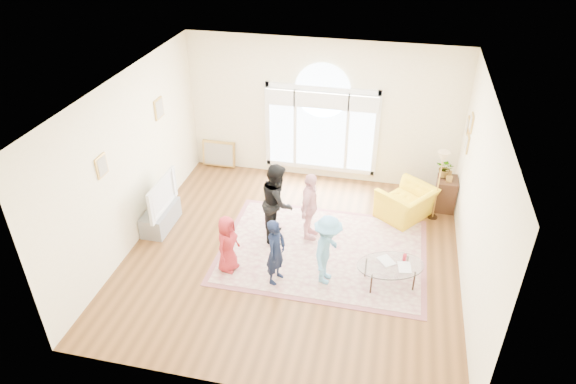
% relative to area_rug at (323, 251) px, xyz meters
% --- Properties ---
extents(ground, '(6.00, 6.00, 0.00)m').
position_rel_area_rug_xyz_m(ground, '(-0.53, -0.21, -0.01)').
color(ground, '#523419').
rests_on(ground, ground).
extents(room_shell, '(6.00, 6.00, 6.00)m').
position_rel_area_rug_xyz_m(room_shell, '(-0.52, 2.62, 1.56)').
color(room_shell, '#FBF1C8').
rests_on(room_shell, ground).
extents(area_rug, '(3.60, 2.60, 0.02)m').
position_rel_area_rug_xyz_m(area_rug, '(0.00, 0.00, 0.00)').
color(area_rug, '#C3B095').
rests_on(area_rug, ground).
extents(rug_border, '(3.80, 2.80, 0.01)m').
position_rel_area_rug_xyz_m(rug_border, '(-0.00, 0.00, -0.00)').
color(rug_border, '#864B50').
rests_on(rug_border, ground).
extents(tv_console, '(0.45, 1.00, 0.42)m').
position_rel_area_rug_xyz_m(tv_console, '(-3.28, 0.09, 0.20)').
color(tv_console, gray).
rests_on(tv_console, ground).
extents(television, '(0.18, 1.16, 0.67)m').
position_rel_area_rug_xyz_m(television, '(-3.27, 0.09, 0.74)').
color(television, black).
rests_on(television, tv_console).
extents(coffee_table, '(1.31, 1.05, 0.54)m').
position_rel_area_rug_xyz_m(coffee_table, '(1.25, -0.64, 0.39)').
color(coffee_table, silver).
rests_on(coffee_table, ground).
extents(armchair, '(1.33, 1.36, 0.67)m').
position_rel_area_rug_xyz_m(armchair, '(1.46, 1.49, 0.32)').
color(armchair, yellow).
rests_on(armchair, ground).
extents(side_cabinet, '(0.40, 0.50, 0.70)m').
position_rel_area_rug_xyz_m(side_cabinet, '(2.25, 2.01, 0.34)').
color(side_cabinet, black).
rests_on(side_cabinet, ground).
extents(floor_lamp, '(0.30, 0.30, 1.51)m').
position_rel_area_rug_xyz_m(floor_lamp, '(2.03, 1.60, 1.27)').
color(floor_lamp, black).
rests_on(floor_lamp, ground).
extents(plant_pedestal, '(0.20, 0.20, 0.70)m').
position_rel_area_rug_xyz_m(plant_pedestal, '(2.17, 2.11, 0.34)').
color(plant_pedestal, white).
rests_on(plant_pedestal, ground).
extents(potted_plant, '(0.45, 0.42, 0.39)m').
position_rel_area_rug_xyz_m(potted_plant, '(2.17, 2.11, 0.89)').
color(potted_plant, '#33722D').
rests_on(potted_plant, plant_pedestal).
extents(leaning_picture, '(0.80, 0.14, 0.62)m').
position_rel_area_rug_xyz_m(leaning_picture, '(-2.96, 2.69, -0.01)').
color(leaning_picture, tan).
rests_on(leaning_picture, ground).
extents(child_red, '(0.46, 0.60, 1.09)m').
position_rel_area_rug_xyz_m(child_red, '(-1.55, -0.86, 0.55)').
color(child_red, maroon).
rests_on(child_red, area_rug).
extents(child_navy, '(0.41, 0.51, 1.22)m').
position_rel_area_rug_xyz_m(child_navy, '(-0.66, -0.98, 0.62)').
color(child_navy, black).
rests_on(child_navy, area_rug).
extents(child_black, '(0.70, 0.84, 1.56)m').
position_rel_area_rug_xyz_m(child_black, '(-0.93, 0.28, 0.79)').
color(child_black, black).
rests_on(child_black, area_rug).
extents(child_pink, '(0.41, 0.83, 1.37)m').
position_rel_area_rug_xyz_m(child_pink, '(-0.34, 0.39, 0.70)').
color(child_pink, '#F8B4B8').
rests_on(child_pink, area_rug).
extents(child_blue, '(0.61, 0.91, 1.30)m').
position_rel_area_rug_xyz_m(child_blue, '(0.19, -0.80, 0.66)').
color(child_blue, '#5DA0CE').
rests_on(child_blue, area_rug).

